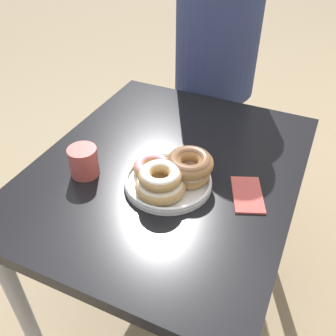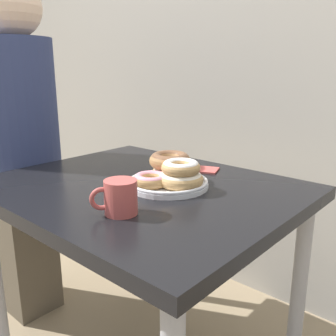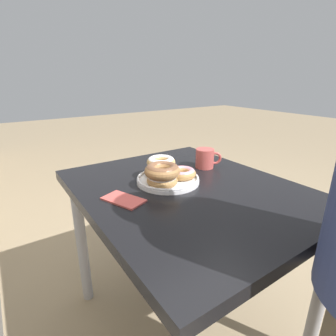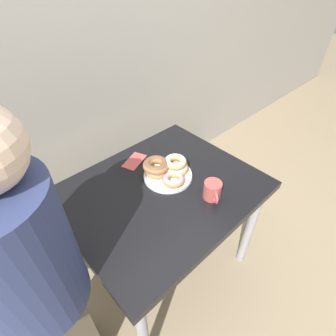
{
  "view_description": "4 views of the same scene",
  "coord_description": "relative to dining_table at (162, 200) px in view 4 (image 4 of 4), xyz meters",
  "views": [
    {
      "loc": [
        0.8,
        0.76,
        1.4
      ],
      "look_at": [
        0.08,
        0.43,
        0.76
      ],
      "focal_mm": 40.0,
      "sensor_mm": 36.0,
      "label": 1
    },
    {
      "loc": [
        0.8,
        -0.4,
        1.06
      ],
      "look_at": [
        0.08,
        0.43,
        0.76
      ],
      "focal_mm": 40.0,
      "sensor_mm": 36.0,
      "label": 2
    },
    {
      "loc": [
        -0.72,
        0.97,
        1.1
      ],
      "look_at": [
        0.08,
        0.43,
        0.76
      ],
      "focal_mm": 28.0,
      "sensor_mm": 36.0,
      "label": 3
    },
    {
      "loc": [
        -0.6,
        -0.3,
        1.61
      ],
      "look_at": [
        0.08,
        0.43,
        0.76
      ],
      "focal_mm": 28.0,
      "sensor_mm": 36.0,
      "label": 4
    }
  ],
  "objects": [
    {
      "name": "donut_plate",
      "position": [
        0.08,
        0.05,
        0.13
      ],
      "size": [
        0.27,
        0.26,
        0.09
      ],
      "color": "white",
      "rests_on": "dining_table"
    },
    {
      "name": "napkin",
      "position": [
        0.03,
        0.25,
        0.09
      ],
      "size": [
        0.16,
        0.13,
        0.01
      ],
      "color": "#BC4C47",
      "rests_on": "dining_table"
    },
    {
      "name": "coffee_mug",
      "position": [
        0.13,
        -0.21,
        0.13
      ],
      "size": [
        0.09,
        0.11,
        0.09
      ],
      "color": "#B74C47",
      "rests_on": "dining_table"
    },
    {
      "name": "ground_plane",
      "position": [
        0.0,
        -0.39,
        -0.62
      ],
      "size": [
        14.0,
        14.0,
        0.0
      ],
      "primitive_type": "plane",
      "color": "#937F60"
    },
    {
      "name": "wall_back",
      "position": [
        0.0,
        0.74,
        0.68
      ],
      "size": [
        8.0,
        0.05,
        2.6
      ],
      "color": "#9E998E",
      "rests_on": "ground_plane"
    },
    {
      "name": "person_figure",
      "position": [
        -0.65,
        -0.07,
        0.13
      ],
      "size": [
        0.35,
        0.34,
        1.38
      ],
      "color": "brown",
      "rests_on": "ground_plane"
    },
    {
      "name": "dining_table",
      "position": [
        0.0,
        0.0,
        0.0
      ],
      "size": [
        0.94,
        0.76,
        0.7
      ],
      "color": "black",
      "rests_on": "ground_plane"
    }
  ]
}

